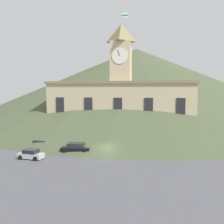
# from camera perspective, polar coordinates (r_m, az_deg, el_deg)

# --- Properties ---
(ground_plane) EXTENTS (160.00, 160.00, 0.00)m
(ground_plane) POSITION_cam_1_polar(r_m,az_deg,el_deg) (41.24, -1.57, -9.95)
(ground_plane) COLOR #4C4C51
(civic_building) EXTENTS (33.13, 9.74, 27.95)m
(civic_building) POSITION_cam_1_polar(r_m,az_deg,el_deg) (57.77, 2.05, 1.61)
(civic_building) COLOR #C6B289
(civic_building) RESTS_ON ground
(banner_fence) EXTENTS (31.75, 0.12, 2.74)m
(banner_fence) POSITION_cam_1_polar(r_m,az_deg,el_deg) (51.28, 0.87, -5.41)
(banner_fence) COLOR #1E8438
(banner_fence) RESTS_ON ground
(hillside_backdrop) EXTENTS (127.92, 127.92, 27.02)m
(hillside_backdrop) POSITION_cam_1_polar(r_m,az_deg,el_deg) (101.14, 5.57, 6.59)
(hillside_backdrop) COLOR #424C33
(hillside_backdrop) RESTS_ON ground
(street_lamp_left) EXTENTS (1.26, 0.36, 4.49)m
(street_lamp_left) POSITION_cam_1_polar(r_m,az_deg,el_deg) (54.49, -10.62, -2.82)
(street_lamp_left) COLOR black
(street_lamp_left) RESTS_ON ground
(street_lamp_far_right) EXTENTS (1.26, 0.36, 4.51)m
(street_lamp_far_right) POSITION_cam_1_polar(r_m,az_deg,el_deg) (51.57, 1.41, -3.16)
(street_lamp_far_right) COLOR black
(street_lamp_far_right) RESTS_ON ground
(street_lamp_far_left) EXTENTS (1.26, 0.36, 4.77)m
(street_lamp_far_left) POSITION_cam_1_polar(r_m,az_deg,el_deg) (51.09, 14.01, -3.19)
(street_lamp_far_left) COLOR black
(street_lamp_far_left) RESTS_ON ground
(car_white_taxi) EXTENTS (4.58, 2.29, 1.50)m
(car_white_taxi) POSITION_cam_1_polar(r_m,az_deg,el_deg) (47.92, -15.92, -7.17)
(car_white_taxi) COLOR white
(car_white_taxi) RESTS_ON ground
(car_green_wagon) EXTENTS (4.61, 2.15, 1.55)m
(car_green_wagon) POSITION_cam_1_polar(r_m,az_deg,el_deg) (43.41, 2.32, -8.21)
(car_green_wagon) COLOR #2D663D
(car_green_wagon) RESTS_ON ground
(car_black_suv) EXTENTS (4.98, 2.53, 1.80)m
(car_black_suv) POSITION_cam_1_polar(r_m,az_deg,el_deg) (42.85, -8.21, -8.28)
(car_black_suv) COLOR black
(car_black_suv) RESTS_ON ground
(car_silver_hatch) EXTENTS (4.06, 2.34, 1.50)m
(car_silver_hatch) POSITION_cam_1_polar(r_m,az_deg,el_deg) (41.24, -18.04, -9.21)
(car_silver_hatch) COLOR #B7B7BC
(car_silver_hatch) RESTS_ON ground
(pedestrian) EXTENTS (0.41, 0.41, 1.67)m
(pedestrian) POSITION_cam_1_polar(r_m,az_deg,el_deg) (46.90, 2.28, -6.98)
(pedestrian) COLOR olive
(pedestrian) RESTS_ON ground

